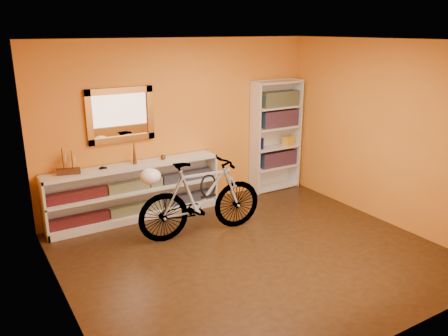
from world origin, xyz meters
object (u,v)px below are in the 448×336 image
bookcase (276,136)px  helmet (150,176)px  console_unit (135,192)px  bicycle (201,198)px

bookcase → helmet: (-2.69, -0.93, -0.01)m
bookcase → helmet: size_ratio=7.07×
console_unit → helmet: (-0.10, -0.90, 0.51)m
bookcase → helmet: bookcase is taller
console_unit → bicycle: bearing=-58.9°
console_unit → helmet: helmet is taller
console_unit → helmet: bearing=-96.6°
bookcase → bicycle: size_ratio=1.05×
console_unit → bicycle: bicycle is taller
console_unit → bicycle: 1.13m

